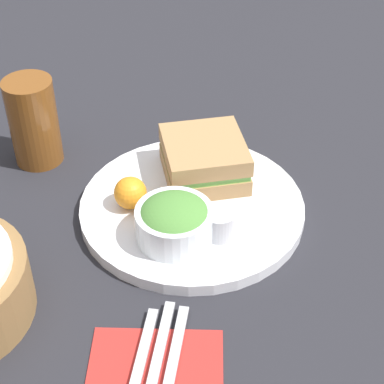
# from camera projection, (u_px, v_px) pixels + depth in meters

# --- Properties ---
(ground_plane) EXTENTS (4.00, 4.00, 0.00)m
(ground_plane) POSITION_uv_depth(u_px,v_px,m) (192.00, 212.00, 0.92)
(ground_plane) COLOR #232328
(plate) EXTENTS (0.32, 0.32, 0.02)m
(plate) POSITION_uv_depth(u_px,v_px,m) (192.00, 208.00, 0.92)
(plate) COLOR silver
(plate) RESTS_ON ground_plane
(sandwich) EXTENTS (0.14, 0.14, 0.06)m
(sandwich) POSITION_uv_depth(u_px,v_px,m) (204.00, 159.00, 0.94)
(sandwich) COLOR #A37A4C
(sandwich) RESTS_ON plate
(salad_bowl) EXTENTS (0.10, 0.10, 0.06)m
(salad_bowl) POSITION_uv_depth(u_px,v_px,m) (174.00, 220.00, 0.84)
(salad_bowl) COLOR white
(salad_bowl) RESTS_ON plate
(dressing_cup) EXTENTS (0.04, 0.04, 0.04)m
(dressing_cup) POSITION_uv_depth(u_px,v_px,m) (219.00, 223.00, 0.85)
(dressing_cup) COLOR #B7B7BC
(dressing_cup) RESTS_ON plate
(orange_wedge) EXTENTS (0.05, 0.05, 0.05)m
(orange_wedge) POSITION_uv_depth(u_px,v_px,m) (130.00, 193.00, 0.89)
(orange_wedge) COLOR orange
(orange_wedge) RESTS_ON plate
(drink_glass) EXTENTS (0.08, 0.08, 0.14)m
(drink_glass) POSITION_uv_depth(u_px,v_px,m) (34.00, 122.00, 0.98)
(drink_glass) COLOR brown
(drink_glass) RESTS_ON ground_plane
(napkin) EXTENTS (0.12, 0.15, 0.00)m
(napkin) POSITION_uv_depth(u_px,v_px,m) (155.00, 373.00, 0.71)
(napkin) COLOR #B22823
(napkin) RESTS_ON ground_plane
(fork) EXTENTS (0.19, 0.03, 0.01)m
(fork) POSITION_uv_depth(u_px,v_px,m) (171.00, 373.00, 0.71)
(fork) COLOR #B2B2B7
(fork) RESTS_ON napkin
(knife) EXTENTS (0.20, 0.04, 0.01)m
(knife) POSITION_uv_depth(u_px,v_px,m) (155.00, 371.00, 0.71)
(knife) COLOR #B2B2B7
(knife) RESTS_ON napkin
(spoon) EXTENTS (0.17, 0.03, 0.01)m
(spoon) POSITION_uv_depth(u_px,v_px,m) (139.00, 369.00, 0.71)
(spoon) COLOR #B2B2B7
(spoon) RESTS_ON napkin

